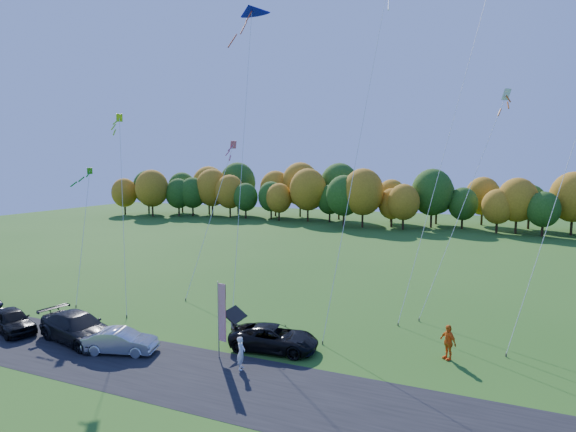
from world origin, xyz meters
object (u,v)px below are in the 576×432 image
at_px(silver_sedan, 121,341).
at_px(feather_flag, 221,312).
at_px(person_east, 448,342).
at_px(black_suv, 274,338).

bearing_deg(silver_sedan, feather_flag, -90.59).
xyz_separation_m(person_east, feather_flag, (-11.33, -4.53, 1.64)).
distance_m(black_suv, feather_flag, 3.55).
height_order(silver_sedan, person_east, person_east).
bearing_deg(silver_sedan, black_suv, -81.10).
bearing_deg(feather_flag, person_east, 21.80).
bearing_deg(black_suv, person_east, -81.04).
bearing_deg(person_east, black_suv, -120.50).
bearing_deg(black_suv, feather_flag, 127.51).
relative_size(silver_sedan, person_east, 2.10).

